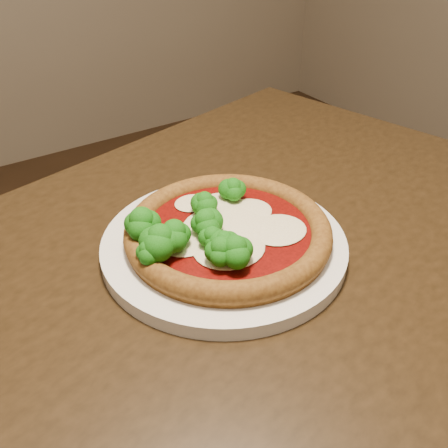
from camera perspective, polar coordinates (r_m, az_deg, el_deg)
dining_table at (r=0.65m, az=-0.44°, el=-14.17°), size 1.28×1.00×0.75m
plate at (r=0.63m, az=0.00°, el=-2.33°), size 0.31×0.31×0.02m
pizza at (r=0.61m, az=-0.49°, el=-0.75°), size 0.26×0.26×0.06m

